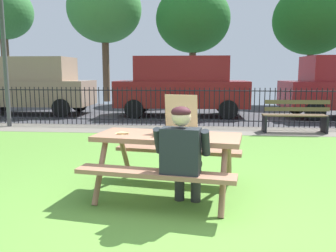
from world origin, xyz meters
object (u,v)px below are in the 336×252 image
parked_car_center (182,85)px  far_tree_center (193,19)px  park_bench_center (295,117)px  far_tree_midright (312,20)px  pizza_box_open (178,125)px  parked_car_left (29,84)px  picnic_table_foreground (168,148)px  far_tree_midleft (104,9)px  pizza_slice_on_table (122,133)px  far_tree_left (2,13)px  lamp_post_walkway (2,25)px  adult_at_table (182,154)px

parked_car_center → far_tree_center: far_tree_center is taller
park_bench_center → far_tree_midright: bearing=72.0°
pizza_box_open → parked_car_left: (-6.07, 8.03, 0.21)m
far_tree_center → parked_car_left: bearing=-135.2°
picnic_table_foreground → parked_car_center: bearing=92.0°
parked_car_left → far_tree_center: bearing=44.8°
far_tree_midleft → far_tree_center: bearing=0.0°
pizza_slice_on_table → far_tree_left: size_ratio=0.04×
parked_car_left → far_tree_midright: size_ratio=0.80×
picnic_table_foreground → far_tree_midright: 15.48m
parked_car_center → far_tree_midright: bearing=43.9°
parked_car_left → far_tree_midright: far_tree_midright is taller
pizza_box_open → parked_car_center: parked_car_center is taller
pizza_box_open → far_tree_midleft: 15.14m
lamp_post_walkway → parked_car_center: size_ratio=1.01×
pizza_box_open → parked_car_center: 8.05m
far_tree_left → far_tree_midright: bearing=0.0°
lamp_post_walkway → far_tree_midright: 14.01m
far_tree_midleft → far_tree_midright: bearing=0.0°
lamp_post_walkway → far_tree_midright: size_ratio=0.81×
pizza_box_open → adult_at_table: 0.67m
adult_at_table → far_tree_center: far_tree_center is taller
far_tree_midleft → adult_at_table: bearing=-71.5°
lamp_post_walkway → pizza_slice_on_table: bearing=-48.7°
parked_car_left → far_tree_center: size_ratio=0.79×
parked_car_left → far_tree_center: 8.83m
parked_car_left → far_tree_center: far_tree_center is taller
picnic_table_foreground → parked_car_center: size_ratio=0.43×
pizza_slice_on_table → far_tree_midleft: 15.00m
far_tree_left → far_tree_midleft: (5.54, 0.00, 0.09)m
far_tree_left → far_tree_midleft: far_tree_midleft is taller
pizza_slice_on_table → parked_car_left: (-5.35, 8.07, 0.32)m
parked_car_left → far_tree_midright: (11.70, 5.83, 2.99)m
picnic_table_foreground → far_tree_center: size_ratio=0.34×
lamp_post_walkway → parked_car_center: bearing=31.6°
far_tree_left → far_tree_center: size_ratio=1.04×
pizza_box_open → adult_at_table: bearing=-81.2°
pizza_slice_on_table → far_tree_center: 14.31m
far_tree_midright → pizza_box_open: bearing=-112.1°
pizza_slice_on_table → lamp_post_walkway: bearing=131.3°
parked_car_left → parked_car_center: 5.66m
far_tree_left → far_tree_midright: (15.92, 0.00, -0.56)m
pizza_slice_on_table → pizza_box_open: bearing=2.9°
park_bench_center → far_tree_midright: 10.21m
picnic_table_foreground → far_tree_midleft: 15.25m
picnic_table_foreground → adult_at_table: size_ratio=1.68×
park_bench_center → far_tree_left: far_tree_left is taller
park_bench_center → lamp_post_walkway: bearing=177.9°
far_tree_midleft → far_tree_midright: size_ratio=1.11×
far_tree_midright → parked_car_left: bearing=-153.5°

